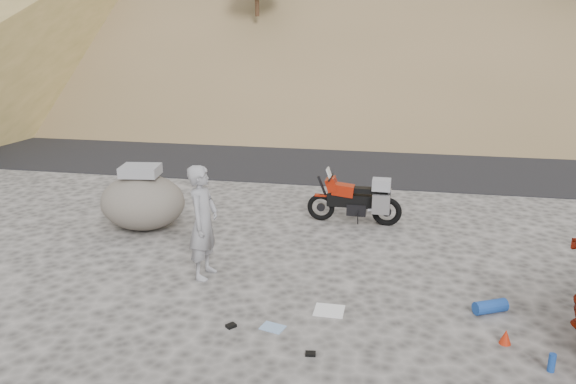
% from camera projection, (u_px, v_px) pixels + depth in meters
% --- Properties ---
extents(ground, '(140.00, 140.00, 0.00)m').
position_uv_depth(ground, '(298.00, 282.00, 9.13)').
color(ground, '#454240').
rests_on(ground, ground).
extents(road, '(120.00, 7.00, 0.05)m').
position_uv_depth(road, '(346.00, 155.00, 17.58)').
color(road, black).
rests_on(road, ground).
extents(motorcycle, '(1.98, 0.60, 1.17)m').
position_uv_depth(motorcycle, '(359.00, 200.00, 11.61)').
color(motorcycle, black).
rests_on(motorcycle, ground).
extents(man, '(0.50, 0.72, 1.90)m').
position_uv_depth(man, '(206.00, 275.00, 9.36)').
color(man, gray).
rests_on(man, ground).
extents(boulder, '(1.83, 1.60, 1.29)m').
position_uv_depth(boulder, '(143.00, 201.00, 11.32)').
color(boulder, '#56514A').
rests_on(boulder, ground).
extents(gear_white_cloth, '(0.44, 0.39, 0.01)m').
position_uv_depth(gear_white_cloth, '(329.00, 310.00, 8.21)').
color(gear_white_cloth, white).
rests_on(gear_white_cloth, ground).
extents(gear_blue_mat, '(0.53, 0.39, 0.20)m').
position_uv_depth(gear_blue_mat, '(490.00, 307.00, 8.14)').
color(gear_blue_mat, '#194298').
rests_on(gear_blue_mat, ground).
extents(gear_bottle, '(0.11, 0.11, 0.24)m').
position_uv_depth(gear_bottle, '(552.00, 363.00, 6.77)').
color(gear_bottle, '#194298').
rests_on(gear_bottle, ground).
extents(gear_funnel, '(0.20, 0.20, 0.20)m').
position_uv_depth(gear_funnel, '(506.00, 337.00, 7.36)').
color(gear_funnel, '#B6250C').
rests_on(gear_funnel, ground).
extents(gear_glove_a, '(0.14, 0.11, 0.04)m').
position_uv_depth(gear_glove_a, '(310.00, 354.00, 7.13)').
color(gear_glove_a, black).
rests_on(gear_glove_a, ground).
extents(gear_glove_b, '(0.16, 0.16, 0.04)m').
position_uv_depth(gear_glove_b, '(231.00, 326.00, 7.78)').
color(gear_glove_b, black).
rests_on(gear_glove_b, ground).
extents(gear_blue_cloth, '(0.37, 0.31, 0.01)m').
position_uv_depth(gear_blue_cloth, '(273.00, 327.00, 7.76)').
color(gear_blue_cloth, '#83A4CB').
rests_on(gear_blue_cloth, ground).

